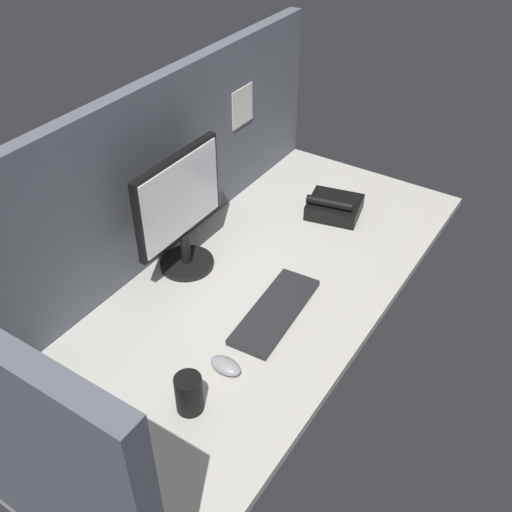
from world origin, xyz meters
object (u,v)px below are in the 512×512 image
mouse (226,366)px  desk_phone (334,207)px  mug_ceramic_white (63,417)px  mug_ceramic_blue (97,427)px  keyboard (275,311)px  monitor (180,209)px  mug_black_travel (189,394)px

mouse → desk_phone: size_ratio=0.43×
mouse → mug_ceramic_white: bearing=152.3°
mug_ceramic_blue → keyboard: bearing=-11.3°
desk_phone → mug_ceramic_white: bearing=174.6°
monitor → keyboard: 43.50cm
mouse → mug_ceramic_blue: bearing=162.8°
keyboard → mug_black_travel: mug_black_travel is taller
mug_black_travel → mug_ceramic_blue: mug_ceramic_blue is taller
mouse → monitor: bearing=53.8°
mug_black_travel → mug_ceramic_blue: bearing=148.6°
mug_black_travel → desk_phone: mug_black_travel is taller
mouse → mug_ceramic_blue: mug_ceramic_blue is taller
monitor → mug_ceramic_white: (-67.92, -16.24, -16.81)cm
keyboard → mug_ceramic_blue: size_ratio=3.23×
mouse → mug_black_travel: size_ratio=0.86×
keyboard → mouse: size_ratio=3.85×
mouse → desk_phone: desk_phone is taller
monitor → mug_ceramic_blue: size_ratio=3.57×
monitor → mouse: monitor is taller
monitor → mug_ceramic_blue: bearing=-158.9°
monitor → mug_black_travel: 61.51cm
monitor → desk_phone: bearing=-27.2°
keyboard → monitor: bearing=79.9°
mug_ceramic_blue → desk_phone: size_ratio=0.51×
mug_black_travel → mug_ceramic_white: size_ratio=1.02×
desk_phone → mug_black_travel: bearing=-174.4°
mouse → mug_black_travel: bearing=-178.9°
mug_ceramic_blue → mug_black_travel: bearing=-31.4°
monitor → keyboard: monitor is taller
desk_phone → mug_ceramic_blue: bearing=178.8°
desk_phone → keyboard: bearing=-170.3°
mug_black_travel → mug_ceramic_blue: size_ratio=0.98×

